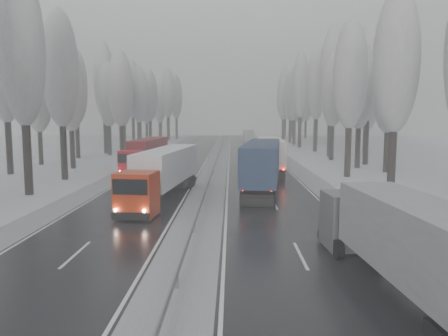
{
  "coord_description": "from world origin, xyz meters",
  "views": [
    {
      "loc": [
        2.02,
        -19.68,
        6.43
      ],
      "look_at": [
        1.43,
        16.16,
        2.2
      ],
      "focal_mm": 35.0,
      "sensor_mm": 36.0,
      "label": 1
    }
  ],
  "objects_px": {
    "truck_grey_tarp": "(418,248)",
    "truck_red_red": "(147,152)",
    "truck_blue_box": "(263,162)",
    "truck_cream_box": "(270,153)",
    "truck_red_white": "(164,170)",
    "box_truck_distant": "(248,136)"
  },
  "relations": [
    {
      "from": "truck_blue_box",
      "to": "truck_cream_box",
      "type": "bearing_deg",
      "value": 89.39
    },
    {
      "from": "truck_blue_box",
      "to": "truck_cream_box",
      "type": "xyz_separation_m",
      "value": [
        1.67,
        12.43,
        -0.16
      ]
    },
    {
      "from": "truck_blue_box",
      "to": "truck_red_red",
      "type": "height_order",
      "value": "truck_blue_box"
    },
    {
      "from": "box_truck_distant",
      "to": "truck_cream_box",
      "type": "bearing_deg",
      "value": -91.42
    },
    {
      "from": "truck_cream_box",
      "to": "box_truck_distant",
      "type": "height_order",
      "value": "truck_cream_box"
    },
    {
      "from": "truck_cream_box",
      "to": "box_truck_distant",
      "type": "distance_m",
      "value": 62.38
    },
    {
      "from": "truck_grey_tarp",
      "to": "truck_cream_box",
      "type": "bearing_deg",
      "value": 88.46
    },
    {
      "from": "truck_grey_tarp",
      "to": "box_truck_distant",
      "type": "relative_size",
      "value": 1.76
    },
    {
      "from": "truck_cream_box",
      "to": "truck_grey_tarp",
      "type": "bearing_deg",
      "value": -85.51
    },
    {
      "from": "box_truck_distant",
      "to": "truck_red_red",
      "type": "bearing_deg",
      "value": -105.15
    },
    {
      "from": "truck_cream_box",
      "to": "box_truck_distant",
      "type": "relative_size",
      "value": 1.93
    },
    {
      "from": "truck_grey_tarp",
      "to": "truck_red_white",
      "type": "distance_m",
      "value": 22.75
    },
    {
      "from": "box_truck_distant",
      "to": "truck_red_white",
      "type": "distance_m",
      "value": 79.14
    },
    {
      "from": "truck_grey_tarp",
      "to": "truck_blue_box",
      "type": "bearing_deg",
      "value": 94.0
    },
    {
      "from": "truck_cream_box",
      "to": "truck_red_white",
      "type": "distance_m",
      "value": 18.82
    },
    {
      "from": "truck_red_red",
      "to": "truck_blue_box",
      "type": "bearing_deg",
      "value": -46.03
    },
    {
      "from": "truck_grey_tarp",
      "to": "truck_red_red",
      "type": "relative_size",
      "value": 0.98
    },
    {
      "from": "truck_blue_box",
      "to": "truck_red_white",
      "type": "height_order",
      "value": "truck_blue_box"
    },
    {
      "from": "truck_blue_box",
      "to": "truck_red_white",
      "type": "distance_m",
      "value": 8.8
    },
    {
      "from": "truck_grey_tarp",
      "to": "truck_red_red",
      "type": "bearing_deg",
      "value": 108.74
    },
    {
      "from": "truck_grey_tarp",
      "to": "truck_cream_box",
      "type": "relative_size",
      "value": 0.91
    },
    {
      "from": "truck_cream_box",
      "to": "truck_red_white",
      "type": "relative_size",
      "value": 1.03
    }
  ]
}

